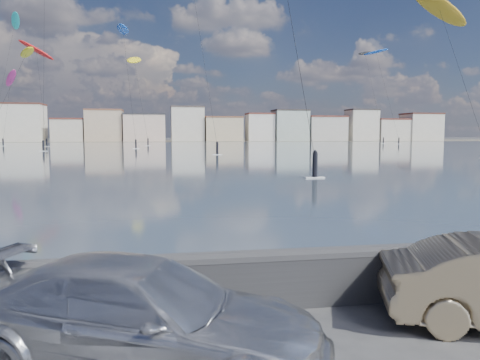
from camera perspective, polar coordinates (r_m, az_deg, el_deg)
name	(u,v)px	position (r m, az deg, el deg)	size (l,w,h in m)	color
bay_water	(162,149)	(96.83, -9.51, 3.75)	(500.00, 177.00, 0.00)	#404D63
far_shore_strip	(160,141)	(205.30, -9.71, 4.72)	(500.00, 60.00, 0.00)	#4C473D
seawall	(196,280)	(8.39, -5.33, -12.06)	(400.00, 0.36, 1.08)	#28282B
far_buildings	(163,126)	(191.30, -9.34, 6.47)	(240.79, 13.26, 14.60)	beige
car_silver	(141,317)	(6.55, -11.94, -15.99)	(2.05, 5.04, 1.46)	silver
kitesurfer_0	(26,54)	(91.05, -24.60, 13.78)	(5.78, 20.03, 18.07)	yellow
kitesurfer_3	(15,23)	(159.78, -25.73, 16.89)	(6.41, 20.06, 38.82)	#19BFBF
kitesurfer_6	(123,30)	(117.52, -14.08, 17.26)	(5.71, 21.31, 28.41)	blue
kitesurfer_7	(11,80)	(144.51, -26.16, 10.94)	(5.48, 15.55, 20.55)	#E5338C
kitesurfer_8	(376,53)	(159.56, 16.27, 14.60)	(6.99, 16.04, 29.97)	blue
kitesurfer_11	(134,61)	(133.11, -12.76, 13.99)	(6.77, 14.71, 25.11)	yellow
kitesurfer_13	(365,54)	(166.79, 15.04, 14.57)	(8.51, 14.93, 31.25)	black
kitesurfer_14	(36,51)	(136.17, -23.59, 14.23)	(9.40, 12.34, 27.99)	red
kitesurfer_18	(439,8)	(74.39, 23.09, 18.73)	(10.55, 9.95, 23.86)	#BF8C19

